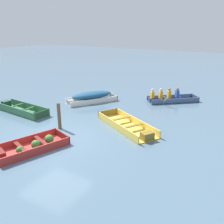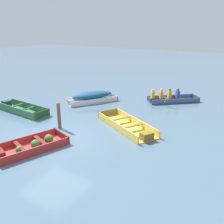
# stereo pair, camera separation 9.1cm
# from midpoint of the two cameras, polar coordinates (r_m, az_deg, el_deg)

# --- Properties ---
(ground_plane) EXTENTS (80.00, 80.00, 0.00)m
(ground_plane) POSITION_cam_midpoint_polar(r_m,az_deg,el_deg) (10.96, -13.14, -5.98)
(ground_plane) COLOR slate
(dinghy_red_foreground) EXTENTS (2.06, 3.02, 0.40)m
(dinghy_red_foreground) POSITION_cam_midpoint_polar(r_m,az_deg,el_deg) (10.25, -17.96, -7.46)
(dinghy_red_foreground) COLOR #AD2D28
(dinghy_red_foreground) RESTS_ON ground
(skiff_yellow_near_moored) EXTENTS (3.68, 2.76, 0.36)m
(skiff_yellow_near_moored) POSITION_cam_midpoint_polar(r_m,az_deg,el_deg) (11.67, 3.85, -3.26)
(skiff_yellow_near_moored) COLOR #E5BC47
(skiff_yellow_near_moored) RESTS_ON ground
(skiff_white_mid_moored) EXTENTS (2.54, 3.19, 0.67)m
(skiff_white_mid_moored) POSITION_cam_midpoint_polar(r_m,az_deg,el_deg) (15.66, -4.48, 3.63)
(skiff_white_mid_moored) COLOR white
(skiff_white_mid_moored) RESTS_ON ground
(skiff_green_far_moored) EXTENTS (3.42, 1.26, 0.41)m
(skiff_green_far_moored) POSITION_cam_midpoint_polar(r_m,az_deg,el_deg) (14.78, -19.92, 0.61)
(skiff_green_far_moored) COLOR #387047
(skiff_green_far_moored) RESTS_ON ground
(rowboat_slate_blue_with_crew) EXTENTS (3.01, 2.79, 0.88)m
(rowboat_slate_blue_with_crew) POSITION_cam_midpoint_polar(r_m,az_deg,el_deg) (16.12, 13.15, 3.08)
(rowboat_slate_blue_with_crew) COLOR #475B7F
(rowboat_slate_blue_with_crew) RESTS_ON ground
(mooring_post) EXTENTS (0.16, 0.16, 1.25)m
(mooring_post) POSITION_cam_midpoint_polar(r_m,az_deg,el_deg) (11.72, -11.81, -0.88)
(mooring_post) COLOR brown
(mooring_post) RESTS_ON ground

